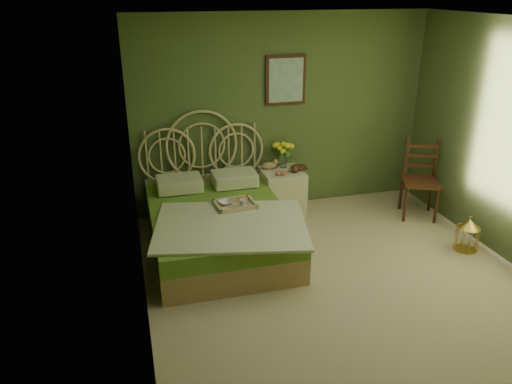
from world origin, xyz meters
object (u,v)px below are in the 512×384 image
object	(u,v)px
bed	(218,223)
birdcage	(467,235)
nightstand	(282,187)
chair	(418,173)

from	to	relation	value
bed	birdcage	world-z (taller)	bed
bed	birdcage	size ratio (longest dim) A/B	5.85
nightstand	birdcage	world-z (taller)	nightstand
chair	birdcage	xyz separation A→B (m)	(0.05, -1.07, -0.39)
nightstand	birdcage	distance (m)	2.39
bed	birdcage	xyz separation A→B (m)	(2.80, -0.83, -0.12)
bed	nightstand	distance (m)	1.29
nightstand	chair	distance (m)	1.81
nightstand	chair	bearing A→B (deg)	-17.20
chair	bed	bearing A→B (deg)	-152.77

